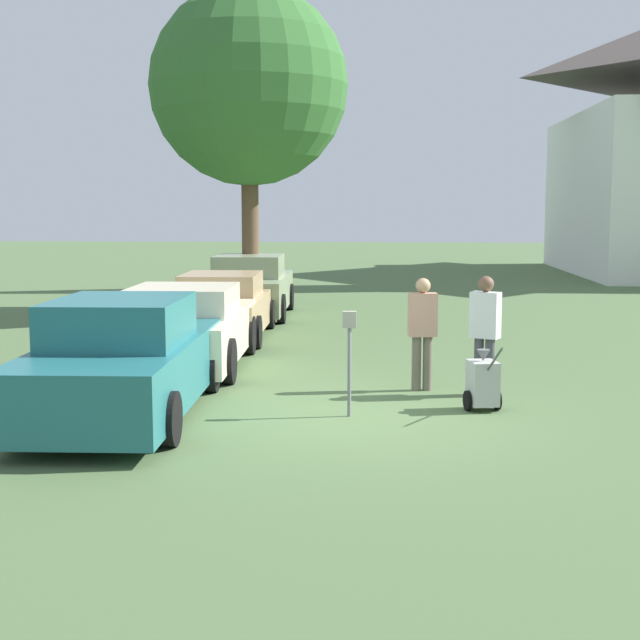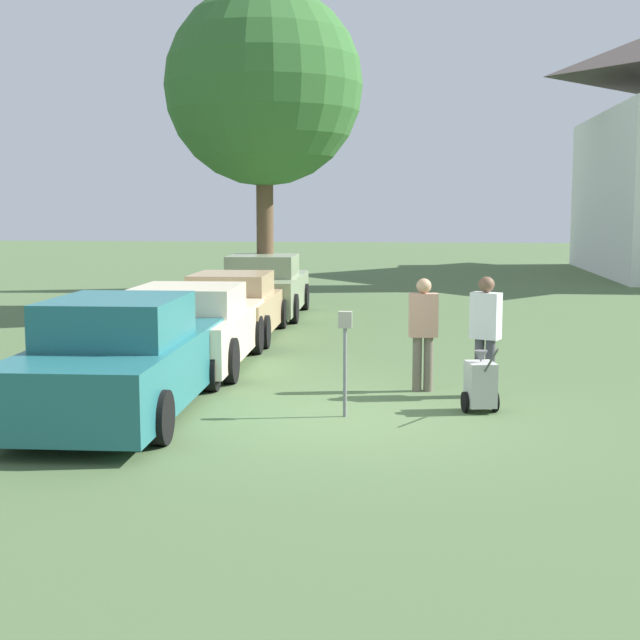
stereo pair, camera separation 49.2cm
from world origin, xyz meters
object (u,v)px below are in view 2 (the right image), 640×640
(parked_car_teal, at_px, (122,361))
(parked_car_sage, at_px, (264,288))
(parked_car_tan, at_px, (233,307))
(person_supervisor, at_px, (485,328))
(person_worker, at_px, (423,327))
(equipment_cart, at_px, (480,384))
(parked_car_cream, at_px, (190,328))
(parking_meter, at_px, (345,344))

(parked_car_teal, height_order, parked_car_sage, parked_car_teal)
(parked_car_teal, relative_size, parked_car_tan, 1.05)
(parked_car_tan, bearing_deg, person_supervisor, -50.35)
(person_worker, relative_size, equipment_cart, 1.71)
(parked_car_sage, distance_m, person_worker, 9.87)
(parked_car_cream, xyz_separation_m, parked_car_sage, (0.00, 7.39, 0.05))
(parked_car_cream, bearing_deg, person_supervisor, -23.56)
(parked_car_tan, bearing_deg, parked_car_teal, -92.09)
(parked_car_cream, height_order, person_supervisor, person_supervisor)
(parked_car_tan, relative_size, parked_car_sage, 1.02)
(parked_car_sage, height_order, parking_meter, parked_car_sage)
(parking_meter, xyz_separation_m, person_worker, (1.03, 1.79, -0.00))
(person_worker, bearing_deg, parking_meter, 52.30)
(parked_car_sage, bearing_deg, person_worker, -68.12)
(parked_car_sage, bearing_deg, person_supervisor, -64.31)
(parked_car_teal, bearing_deg, parking_meter, 1.44)
(parked_car_teal, distance_m, equipment_cart, 4.84)
(parking_meter, bearing_deg, parked_car_cream, 131.09)
(parked_car_teal, relative_size, person_supervisor, 2.84)
(parked_car_tan, distance_m, person_worker, 6.58)
(parked_car_tan, xyz_separation_m, parking_meter, (2.98, -6.99, 0.33))
(parked_car_tan, bearing_deg, parked_car_cream, -92.09)
(parked_car_teal, distance_m, person_supervisor, 5.19)
(parked_car_teal, xyz_separation_m, parking_meter, (2.98, 0.18, 0.25))
(parked_car_teal, bearing_deg, parked_car_sage, 87.91)
(parked_car_tan, height_order, parked_car_sage, parked_car_sage)
(parking_meter, relative_size, equipment_cart, 1.40)
(parked_car_cream, relative_size, person_supervisor, 2.64)
(parked_car_tan, height_order, person_supervisor, person_supervisor)
(parked_car_sage, bearing_deg, parked_car_teal, -92.09)
(person_worker, bearing_deg, parked_car_teal, 18.45)
(parked_car_tan, relative_size, person_worker, 2.80)
(parked_car_teal, xyz_separation_m, equipment_cart, (4.79, 0.67, -0.34))
(parked_car_cream, xyz_separation_m, person_worker, (4.01, -1.63, 0.29))
(parked_car_tan, relative_size, parking_meter, 3.40)
(parking_meter, distance_m, equipment_cart, 1.96)
(equipment_cart, bearing_deg, parked_car_tan, 114.47)
(parked_car_sage, relative_size, parking_meter, 3.33)
(parked_car_cream, height_order, parked_car_sage, parked_car_sage)
(parked_car_tan, xyz_separation_m, parked_car_sage, (-0.00, 3.82, 0.08))
(parking_meter, distance_m, person_supervisor, 2.44)
(parked_car_teal, height_order, person_supervisor, person_supervisor)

